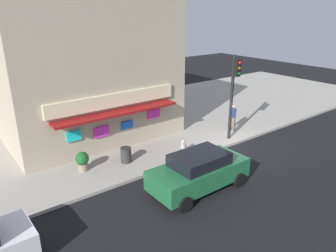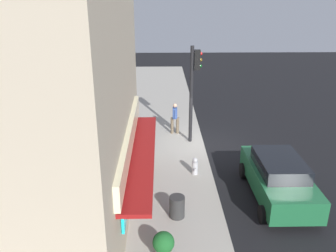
# 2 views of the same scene
# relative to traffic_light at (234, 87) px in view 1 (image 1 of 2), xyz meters

# --- Properties ---
(ground_plane) EXTENTS (58.53, 58.53, 0.00)m
(ground_plane) POSITION_rel_traffic_light_xyz_m (-0.16, -0.58, -3.31)
(ground_plane) COLOR black
(sidewalk) EXTENTS (39.02, 13.17, 0.15)m
(sidewalk) POSITION_rel_traffic_light_xyz_m (-0.16, 6.00, -3.24)
(sidewalk) COLOR #A39E93
(sidewalk) RESTS_ON ground_plane
(corner_building) EXTENTS (9.62, 10.60, 7.78)m
(corner_building) POSITION_rel_traffic_light_xyz_m (-6.14, 7.57, 0.72)
(corner_building) COLOR tan
(corner_building) RESTS_ON sidewalk
(traffic_light) EXTENTS (0.32, 0.58, 4.93)m
(traffic_light) POSITION_rel_traffic_light_xyz_m (0.00, 0.00, 0.00)
(traffic_light) COLOR black
(traffic_light) RESTS_ON sidewalk
(fire_hydrant) EXTENTS (0.50, 0.26, 0.76)m
(fire_hydrant) POSITION_rel_traffic_light_xyz_m (-3.50, 0.18, -2.80)
(fire_hydrant) COLOR #B2B2B7
(fire_hydrant) RESTS_ON sidewalk
(trash_can) EXTENTS (0.54, 0.54, 0.78)m
(trash_can) POSITION_rel_traffic_light_xyz_m (-6.50, 1.08, -2.77)
(trash_can) COLOR #2D2D2D
(trash_can) RESTS_ON sidewalk
(pedestrian) EXTENTS (0.53, 0.46, 1.72)m
(pedestrian) POSITION_rel_traffic_light_xyz_m (1.09, 0.87, -2.23)
(pedestrian) COLOR brown
(pedestrian) RESTS_ON sidewalk
(potted_plant_by_doorway) EXTENTS (0.64, 0.64, 0.95)m
(potted_plant_by_doorway) POSITION_rel_traffic_light_xyz_m (-8.59, 1.56, -2.64)
(potted_plant_by_doorway) COLOR gray
(potted_plant_by_doorway) RESTS_ON sidewalk
(parked_car_green) EXTENTS (4.48, 2.13, 1.68)m
(parked_car_green) POSITION_rel_traffic_light_xyz_m (-5.13, -2.83, -2.44)
(parked_car_green) COLOR #1E6038
(parked_car_green) RESTS_ON ground_plane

